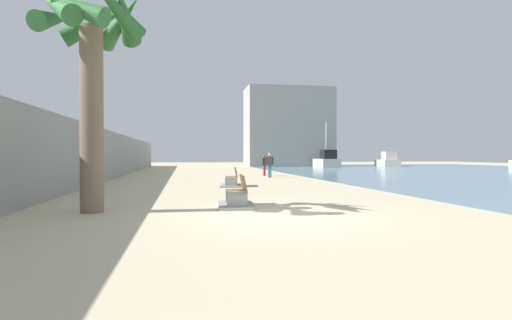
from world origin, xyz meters
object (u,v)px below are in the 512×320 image
at_px(palm_tree, 92,47).
at_px(person_standing, 270,163).
at_px(bench_near, 237,199).
at_px(bench_far, 232,182).
at_px(person_walking, 264,164).
at_px(boat_far_right, 327,161).
at_px(boat_far_left, 388,161).

xyz_separation_m(palm_tree, person_standing, (8.46, 16.54, -3.59)).
height_order(palm_tree, person_standing, palm_tree).
bearing_deg(bench_near, person_standing, 74.71).
height_order(palm_tree, bench_near, palm_tree).
bearing_deg(bench_far, person_walking, 70.15).
bearing_deg(palm_tree, bench_far, 61.10).
relative_size(bench_near, boat_far_right, 0.38).
bearing_deg(bench_far, bench_near, -95.48).
distance_m(bench_near, person_walking, 18.85).
distance_m(bench_near, person_standing, 16.47).
relative_size(palm_tree, bench_near, 2.95).
bearing_deg(boat_far_right, boat_far_left, 8.56).
distance_m(palm_tree, bench_far, 11.06).
bearing_deg(palm_tree, boat_far_right, 61.89).
bearing_deg(boat_far_right, person_standing, -118.88).
bearing_deg(boat_far_left, person_standing, -132.30).
height_order(bench_far, boat_far_left, boat_far_left).
height_order(bench_near, boat_far_left, boat_far_left).
height_order(person_walking, person_standing, person_standing).
xyz_separation_m(palm_tree, person_walking, (8.55, 18.97, -3.68)).
bearing_deg(person_standing, boat_far_left, 47.70).
distance_m(palm_tree, boat_far_left, 49.46).
xyz_separation_m(bench_near, boat_far_left, (25.30, 38.91, 0.53)).
relative_size(person_walking, boat_far_right, 0.28).
distance_m(palm_tree, bench_near, 6.04).
bearing_deg(boat_far_left, person_walking, -135.38).
bearing_deg(person_standing, bench_far, -114.91).
xyz_separation_m(person_walking, boat_far_right, (11.87, 19.25, -0.07)).
height_order(person_walking, boat_far_right, boat_far_right).
height_order(person_standing, boat_far_left, boat_far_left).
bearing_deg(boat_far_right, person_walking, -121.66).
height_order(boat_far_left, boat_far_right, boat_far_right).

